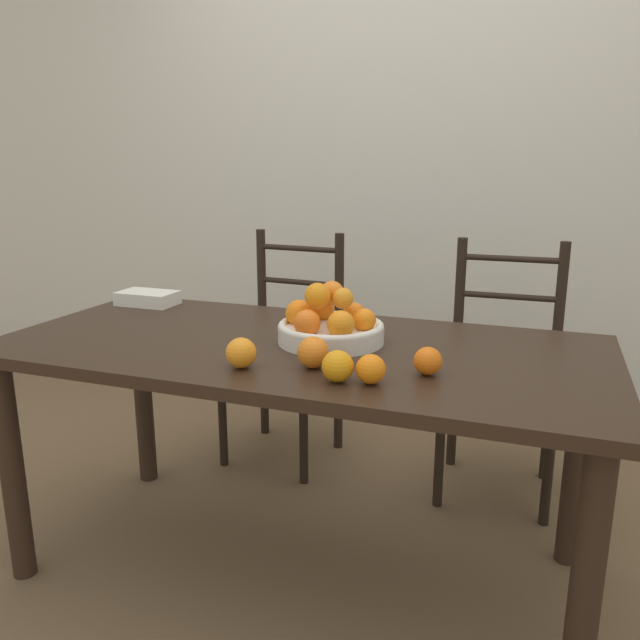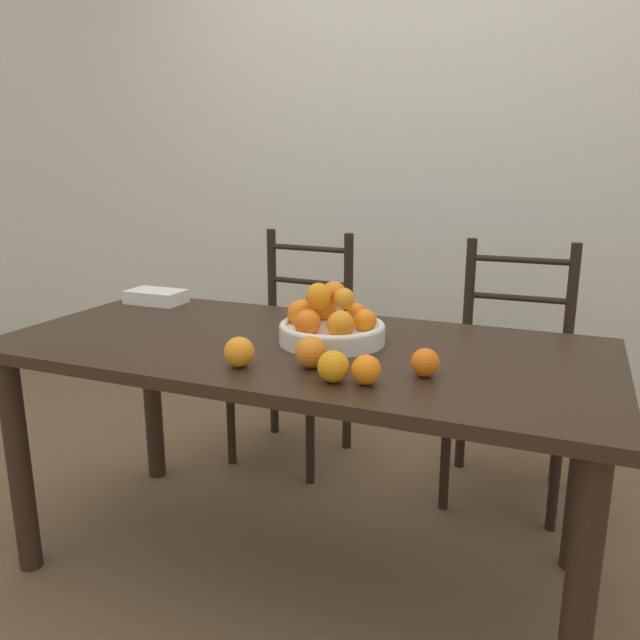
# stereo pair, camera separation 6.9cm
# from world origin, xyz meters

# --- Properties ---
(ground_plane) EXTENTS (12.00, 12.00, 0.00)m
(ground_plane) POSITION_xyz_m (0.00, 0.00, 0.00)
(ground_plane) COLOR brown
(wall_back) EXTENTS (8.00, 0.06, 2.60)m
(wall_back) POSITION_xyz_m (0.00, 1.48, 1.30)
(wall_back) COLOR beige
(wall_back) RESTS_ON ground_plane
(dining_table) EXTENTS (1.76, 0.82, 0.75)m
(dining_table) POSITION_xyz_m (0.00, 0.00, 0.65)
(dining_table) COLOR black
(dining_table) RESTS_ON ground_plane
(fruit_bowl) EXTENTS (0.31, 0.31, 0.18)m
(fruit_bowl) POSITION_xyz_m (0.08, 0.04, 0.80)
(fruit_bowl) COLOR silver
(fruit_bowl) RESTS_ON dining_table
(orange_loose_0) EXTENTS (0.07, 0.07, 0.07)m
(orange_loose_0) POSITION_xyz_m (0.41, -0.15, 0.78)
(orange_loose_0) COLOR orange
(orange_loose_0) RESTS_ON dining_table
(orange_loose_1) EXTENTS (0.08, 0.08, 0.08)m
(orange_loose_1) POSITION_xyz_m (0.12, -0.20, 0.79)
(orange_loose_1) COLOR orange
(orange_loose_1) RESTS_ON dining_table
(orange_loose_2) EXTENTS (0.08, 0.08, 0.08)m
(orange_loose_2) POSITION_xyz_m (0.21, -0.27, 0.79)
(orange_loose_2) COLOR orange
(orange_loose_2) RESTS_ON dining_table
(orange_loose_3) EXTENTS (0.08, 0.08, 0.08)m
(orange_loose_3) POSITION_xyz_m (-0.05, -0.26, 0.79)
(orange_loose_3) COLOR orange
(orange_loose_3) RESTS_ON dining_table
(orange_loose_4) EXTENTS (0.07, 0.07, 0.07)m
(orange_loose_4) POSITION_xyz_m (0.29, -0.26, 0.78)
(orange_loose_4) COLOR orange
(orange_loose_4) RESTS_ON dining_table
(chair_left) EXTENTS (0.45, 0.43, 0.97)m
(chair_left) POSITION_xyz_m (-0.36, 0.75, 0.46)
(chair_left) COLOR black
(chair_left) RESTS_ON ground_plane
(chair_right) EXTENTS (0.42, 0.40, 0.97)m
(chair_right) POSITION_xyz_m (0.54, 0.75, 0.46)
(chair_right) COLOR black
(chair_right) RESTS_ON ground_plane
(book_stack) EXTENTS (0.21, 0.13, 0.05)m
(book_stack) POSITION_xyz_m (-0.72, 0.28, 0.77)
(book_stack) COLOR silver
(book_stack) RESTS_ON dining_table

